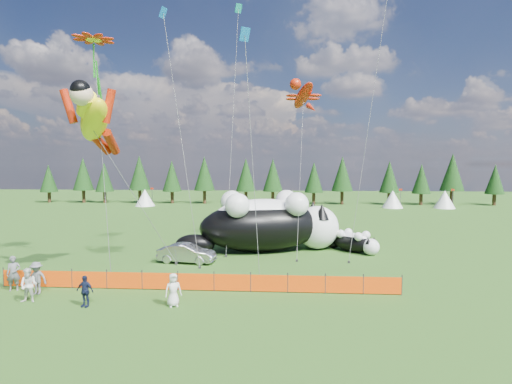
% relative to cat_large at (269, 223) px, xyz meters
% --- Properties ---
extents(ground, '(160.00, 160.00, 0.00)m').
position_rel_cat_large_xyz_m(ground, '(-3.62, -7.36, -2.26)').
color(ground, '#0F3309').
rests_on(ground, ground).
extents(safety_fence, '(22.06, 0.06, 1.10)m').
position_rel_cat_large_xyz_m(safety_fence, '(-3.62, -10.36, -1.76)').
color(safety_fence, '#262626').
rests_on(safety_fence, ground).
extents(tree_line, '(90.00, 4.00, 8.00)m').
position_rel_cat_large_xyz_m(tree_line, '(-3.62, 37.64, 1.74)').
color(tree_line, black).
rests_on(tree_line, ground).
extents(festival_tents, '(50.00, 3.20, 2.80)m').
position_rel_cat_large_xyz_m(festival_tents, '(7.38, 32.64, -0.86)').
color(festival_tents, white).
rests_on(festival_tents, ground).
extents(cat_large, '(12.95, 7.09, 4.76)m').
position_rel_cat_large_xyz_m(cat_large, '(0.00, 0.00, 0.00)').
color(cat_large, black).
rests_on(cat_large, ground).
extents(cat_small, '(3.77, 3.75, 1.71)m').
position_rel_cat_large_xyz_m(cat_small, '(6.76, -0.00, -1.45)').
color(cat_small, black).
rests_on(cat_small, ground).
extents(car, '(4.18, 1.89, 1.33)m').
position_rel_cat_large_xyz_m(car, '(-5.63, -4.22, -1.60)').
color(car, '#ACADB1').
rests_on(car, ground).
extents(spectator_a, '(0.83, 0.72, 1.91)m').
position_rel_cat_large_xyz_m(spectator_a, '(-13.57, -10.99, -1.31)').
color(spectator_a, '#5D5D62').
rests_on(spectator_a, ground).
extents(spectator_b, '(0.88, 0.56, 1.73)m').
position_rel_cat_large_xyz_m(spectator_b, '(-11.55, -12.74, -1.40)').
color(spectator_b, silver).
rests_on(spectator_b, ground).
extents(spectator_c, '(0.97, 0.61, 1.54)m').
position_rel_cat_large_xyz_m(spectator_c, '(-8.46, -13.12, -1.49)').
color(spectator_c, '#141C38').
rests_on(spectator_c, ground).
extents(spectator_d, '(1.12, 0.59, 1.73)m').
position_rel_cat_large_xyz_m(spectator_d, '(-11.95, -11.48, -1.40)').
color(spectator_d, '#5D5D62').
rests_on(spectator_d, ground).
extents(spectator_e, '(0.94, 0.81, 1.62)m').
position_rel_cat_large_xyz_m(spectator_e, '(-4.20, -12.79, -1.45)').
color(spectator_e, silver).
rests_on(spectator_e, ground).
extents(superhero_kite, '(7.13, 6.92, 12.35)m').
position_rel_cat_large_xyz_m(superhero_kite, '(-10.02, -8.43, 7.20)').
color(superhero_kite, '#FDEA0D').
rests_on(superhero_kite, ground).
extents(gecko_kite, '(4.55, 10.95, 14.97)m').
position_rel_cat_large_xyz_m(gecko_kite, '(2.81, 4.02, 10.58)').
color(gecko_kite, '#B41F09').
rests_on(gecko_kite, ground).
extents(flower_kite, '(3.78, 4.56, 15.06)m').
position_rel_cat_large_xyz_m(flower_kite, '(-10.92, -6.36, 12.36)').
color(flower_kite, '#B41F09').
rests_on(flower_kite, ground).
extents(diamond_kite_a, '(3.81, 4.85, 19.17)m').
position_rel_cat_large_xyz_m(diamond_kite_a, '(-7.68, -1.75, 14.99)').
color(diamond_kite_a, blue).
rests_on(diamond_kite_a, ground).
extents(diamond_kite_c, '(1.52, 1.37, 15.03)m').
position_rel_cat_large_xyz_m(diamond_kite_c, '(-1.07, -8.38, 11.38)').
color(diamond_kite_c, blue).
rests_on(diamond_kite_c, ground).
extents(diamond_kite_d, '(1.01, 6.32, 21.27)m').
position_rel_cat_large_xyz_m(diamond_kite_d, '(-2.81, 3.21, 16.76)').
color(diamond_kite_d, '#0D9F8C').
rests_on(diamond_kite_d, ground).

